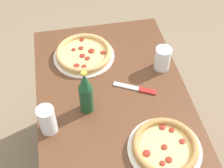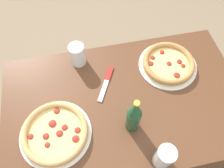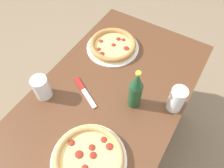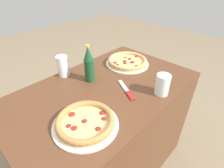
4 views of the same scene
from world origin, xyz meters
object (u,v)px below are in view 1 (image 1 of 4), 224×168
pizza_salami (84,54)px  glass_mango_juice (48,121)px  glass_lemonade (162,59)px  knife (137,89)px  beer_bottle (86,93)px  pizza_pepperoni (165,147)px

pizza_salami → glass_mango_juice: glass_mango_juice is taller
glass_lemonade → knife: glass_lemonade is taller
pizza_salami → beer_bottle: 0.34m
glass_lemonade → beer_bottle: size_ratio=0.51×
glass_lemonade → glass_mango_juice: 0.62m
beer_bottle → glass_lemonade: bearing=115.1°
pizza_salami → glass_mango_juice: 0.46m
pizza_salami → beer_bottle: size_ratio=1.33×
glass_lemonade → glass_mango_juice: size_ratio=0.88×
glass_lemonade → glass_mango_juice: glass_mango_juice is taller
pizza_salami → knife: (0.26, 0.21, -0.02)m
beer_bottle → glass_mango_juice: bearing=-65.5°
pizza_pepperoni → knife: size_ratio=1.56×
pizza_pepperoni → glass_lemonade: (-0.44, 0.12, 0.03)m
pizza_salami → knife: pizza_salami is taller
beer_bottle → knife: size_ratio=1.21×
glass_mango_juice → knife: size_ratio=0.71×
pizza_salami → glass_mango_juice: bearing=-25.8°
pizza_salami → glass_lemonade: bearing=68.1°
pizza_pepperoni → pizza_salami: bearing=-157.5°
knife → glass_lemonade: bearing=127.0°
beer_bottle → knife: bearing=105.9°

